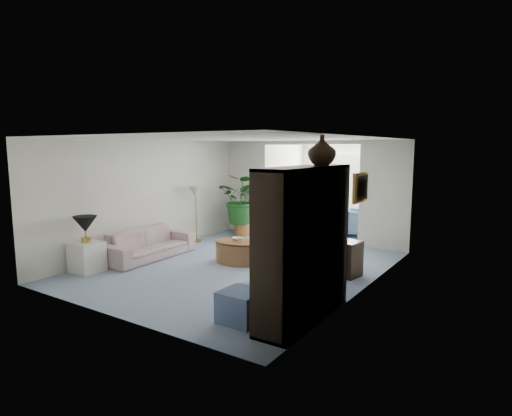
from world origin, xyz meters
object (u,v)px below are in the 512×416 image
Objects in this scene: plant_pot at (242,230)px; sofa at (149,244)px; wingback_chair at (303,253)px; sunroom_chair_maroon at (305,217)px; table_lamp at (85,224)px; sunroom_table at (340,220)px; ottoman at (242,306)px; floor_lamp at (196,192)px; end_table at (87,257)px; coffee_cup at (240,240)px; coffee_table at (236,252)px; coffee_bowl at (237,239)px; cabinet_urn at (322,150)px; entertainment_cabinet at (304,244)px; side_table_dark at (344,258)px; sunroom_chair_blue at (356,222)px; framed_picture at (361,188)px.

sofa is at bearing -95.67° from plant_pot.
wingback_chair is 1.07× the size of sunroom_chair_maroon.
table_lamp is 4.09m from wingback_chair.
sunroom_table is (1.76, 2.42, 0.09)m from plant_pot.
plant_pot is at bearing 125.17° from ottoman.
table_lamp is 1.22× the size of floor_lamp.
sunroom_chair_maroon is at bearing 75.95° from end_table.
sofa is 19.32× the size of coffee_cup.
table_lamp is 2.94m from coffee_table.
cabinet_urn reaches higher than coffee_bowl.
entertainment_cabinet is 6.54m from sunroom_chair_maroon.
sunroom_chair_maroon reaches higher than side_table_dark.
cabinet_urn reaches higher than sunroom_chair_blue.
cabinet_urn reaches higher than coffee_table.
wingback_chair is (1.31, 0.18, -0.11)m from coffee_cup.
sunroom_chair_maroon is (1.53, 2.92, -0.89)m from floor_lamp.
coffee_table is at bearing 45.99° from table_lamp.
entertainment_cabinet is 5.06× the size of cabinet_urn.
sunroom_chair_blue is at bearing 74.53° from coffee_bowl.
coffee_table is 4.49× the size of coffee_bowl.
coffee_bowl is (1.94, 2.16, -0.44)m from table_lamp.
floor_lamp is at bearing 153.74° from coffee_bowl.
cabinet_urn is 0.51× the size of sunroom_chair_maroon.
wingback_chair is 2.48m from ottoman.
wingback_chair is at bearing -78.70° from sofa.
coffee_cup is at bearing 175.10° from framed_picture.
entertainment_cabinet is at bearing 3.03° from table_lamp.
sunroom_table reaches higher than ottoman.
coffee_bowl is 2.23m from side_table_dark.
sunroom_chair_maroon is at bearing 75.95° from table_lamp.
sunroom_table is (0.32, 4.63, -0.22)m from coffee_bowl.
table_lamp is (-0.20, -1.35, 0.60)m from sofa.
sunroom_chair_maroon is (-1.50, 0.00, 0.01)m from sunroom_chair_blue.
entertainment_cabinet is (4.44, 0.24, 0.13)m from table_lamp.
coffee_table is 1.19× the size of sunroom_chair_maroon.
floor_lamp is at bearing 4.86° from sofa.
sunroom_chair_maroon is at bearing 118.91° from cabinet_urn.
cabinet_urn is at bearing 58.59° from ottoman.
coffee_table is (1.99, 2.06, -0.69)m from table_lamp.
table_lamp is at bearing 175.27° from ottoman.
cabinet_urn is (0.99, -1.40, 1.90)m from wingback_chair.
sunroom_chair_blue reaches higher than sunroom_table.
sofa is at bearing 81.57° from table_lamp.
ottoman is (3.80, -0.31, -0.70)m from table_lamp.
wingback_chair is (1.51, -0.02, -0.09)m from coffee_bowl.
entertainment_cabinet reaches higher than floor_lamp.
cabinet_urn is at bearing -27.94° from coffee_cup.
sunroom_chair_blue is 1.50m from sunroom_chair_maroon.
wingback_chair is 0.76m from side_table_dark.
end_table is 0.66× the size of wingback_chair.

